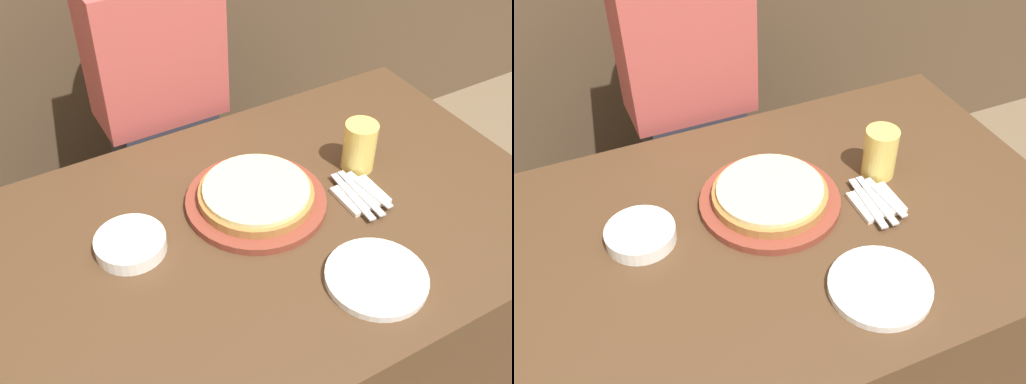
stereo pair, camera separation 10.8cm
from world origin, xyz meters
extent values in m
plane|color=#756047|center=(0.00, 0.00, 0.00)|extent=(12.00, 12.00, 0.00)
cube|color=#4C331E|center=(0.00, 0.00, 0.36)|extent=(1.36, 0.89, 0.72)
cylinder|color=brown|center=(-0.02, 0.07, 0.73)|extent=(0.35, 0.35, 0.02)
cylinder|color=#A87038|center=(-0.02, 0.07, 0.75)|extent=(0.28, 0.28, 0.02)
cylinder|color=beige|center=(-0.02, 0.07, 0.77)|extent=(0.26, 0.26, 0.01)
cylinder|color=#E5C65B|center=(0.29, 0.07, 0.78)|extent=(0.09, 0.09, 0.13)
cylinder|color=white|center=(0.29, 0.07, 0.84)|extent=(0.08, 0.08, 0.02)
cylinder|color=white|center=(0.09, -0.27, 0.73)|extent=(0.22, 0.22, 0.02)
cylinder|color=white|center=(-0.34, 0.08, 0.73)|extent=(0.16, 0.16, 0.04)
cube|color=silver|center=(0.22, -0.03, 0.72)|extent=(0.11, 0.11, 0.01)
cube|color=silver|center=(0.19, -0.03, 0.73)|extent=(0.03, 0.19, 0.00)
cube|color=silver|center=(0.22, -0.03, 0.73)|extent=(0.02, 0.18, 0.00)
cube|color=silver|center=(0.24, -0.03, 0.73)|extent=(0.03, 0.16, 0.00)
cube|color=#33333D|center=(-0.06, 0.59, 0.35)|extent=(0.29, 0.20, 0.70)
cube|color=#B74C47|center=(-0.06, 0.59, 0.91)|extent=(0.37, 0.20, 0.42)
camera|label=1|loc=(-0.55, -0.87, 1.71)|focal=42.00mm
camera|label=2|loc=(-0.45, -0.92, 1.71)|focal=42.00mm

